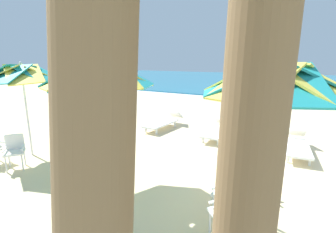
# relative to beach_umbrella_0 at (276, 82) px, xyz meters

# --- Properties ---
(ground_plane) EXTENTS (80.00, 80.00, 0.00)m
(ground_plane) POSITION_rel_beach_umbrella_0_xyz_m (-0.55, 2.55, -2.40)
(ground_plane) COLOR beige
(sea) EXTENTS (80.00, 36.00, 0.10)m
(sea) POSITION_rel_beach_umbrella_0_xyz_m (-0.55, 31.89, -2.35)
(sea) COLOR teal
(sea) RESTS_ON ground
(surf_foam) EXTENTS (80.00, 0.70, 0.01)m
(surf_foam) POSITION_rel_beach_umbrella_0_xyz_m (-0.55, 13.59, -2.39)
(surf_foam) COLOR white
(surf_foam) RESTS_ON ground
(beach_umbrella_0) EXTENTS (2.23, 2.23, 2.77)m
(beach_umbrella_0) POSITION_rel_beach_umbrella_0_xyz_m (0.00, 0.00, 0.00)
(beach_umbrella_0) COLOR silver
(beach_umbrella_0) RESTS_ON ground
(plastic_chair_0) EXTENTS (0.49, 0.52, 0.87)m
(plastic_chair_0) POSITION_rel_beach_umbrella_0_xyz_m (-0.58, 0.03, -1.90)
(plastic_chair_0) COLOR white
(plastic_chair_0) RESTS_ON ground
(plastic_chair_1) EXTENTS (0.63, 0.63, 0.87)m
(plastic_chair_1) POSITION_rel_beach_umbrella_0_xyz_m (-0.38, -0.56, -1.90)
(plastic_chair_1) COLOR white
(plastic_chair_1) RESTS_ON ground
(plastic_chair_2) EXTENTS (0.63, 0.63, 0.87)m
(plastic_chair_2) POSITION_rel_beach_umbrella_0_xyz_m (-0.58, 0.84, -1.90)
(plastic_chair_2) COLOR red
(plastic_chair_2) RESTS_ON ground
(beach_umbrella_1) EXTENTS (2.30, 2.30, 2.79)m
(beach_umbrella_1) POSITION_rel_beach_umbrella_0_xyz_m (-3.30, -0.31, 0.00)
(beach_umbrella_1) COLOR silver
(beach_umbrella_1) RESTS_ON ground
(plastic_chair_3) EXTENTS (0.61, 0.62, 0.87)m
(plastic_chair_3) POSITION_rel_beach_umbrella_0_xyz_m (-3.69, -0.10, -1.90)
(plastic_chair_3) COLOR white
(plastic_chair_3) RESTS_ON ground
(beach_umbrella_2) EXTENTS (2.13, 2.13, 2.67)m
(beach_umbrella_2) POSITION_rel_beach_umbrella_0_xyz_m (-6.38, -0.19, -0.08)
(beach_umbrella_2) COLOR silver
(beach_umbrella_2) RESTS_ON ground
(plastic_chair_5) EXTENTS (0.63, 0.62, 0.87)m
(plastic_chair_5) POSITION_rel_beach_umbrella_0_xyz_m (-5.85, -0.89, -1.90)
(plastic_chair_5) COLOR white
(plastic_chair_5) RESTS_ON ground
(sun_lounger_1) EXTENTS (0.94, 2.21, 0.62)m
(sun_lounger_1) POSITION_rel_beach_umbrella_0_xyz_m (0.20, 3.98, -2.12)
(sun_lounger_1) COLOR white
(sun_lounger_1) RESTS_ON ground
(sun_lounger_2) EXTENTS (0.82, 2.19, 0.62)m
(sun_lounger_2) POSITION_rel_beach_umbrella_0_xyz_m (-2.38, 4.29, -2.12)
(sun_lounger_2) COLOR white
(sun_lounger_2) RESTS_ON ground
(sun_lounger_3) EXTENTS (0.70, 2.17, 0.62)m
(sun_lounger_3) POSITION_rel_beach_umbrella_0_xyz_m (-4.66, 4.26, -2.12)
(sun_lounger_3) COLOR white
(sun_lounger_3) RESTS_ON ground
(palm_tree_0) EXTENTS (2.31, 3.21, 4.93)m
(palm_tree_0) POSITION_rel_beach_umbrella_0_xyz_m (0.29, -2.61, 0.50)
(palm_tree_0) COLOR brown
(palm_tree_0) RESTS_ON ground
(cooler_box) EXTENTS (0.50, 0.34, 0.40)m
(cooler_box) POSITION_rel_beach_umbrella_0_xyz_m (-0.71, 0.97, -2.20)
(cooler_box) COLOR #238C4C
(cooler_box) RESTS_ON ground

